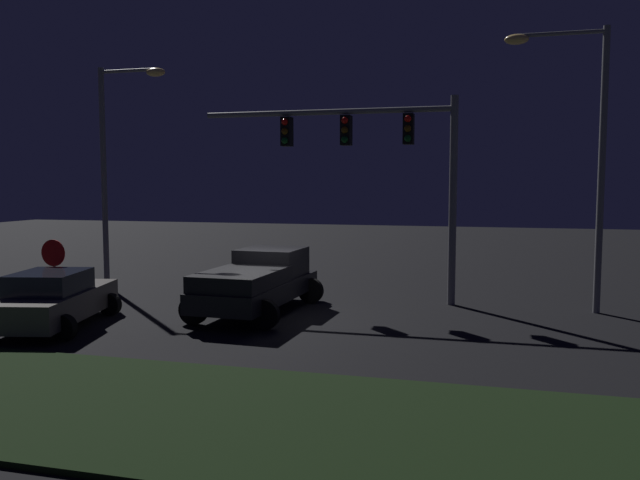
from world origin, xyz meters
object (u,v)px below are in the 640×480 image
(car_sedan, at_px, (54,300))
(street_lamp_right, at_px, (581,134))
(traffic_signal_gantry, at_px, (375,149))
(street_lamp_left, at_px, (116,150))
(stop_sign, at_px, (54,263))
(pickup_truck, at_px, (259,279))

(car_sedan, xyz_separation_m, street_lamp_right, (13.63, 5.73, 4.49))
(traffic_signal_gantry, distance_m, street_lamp_left, 9.40)
(car_sedan, xyz_separation_m, street_lamp_left, (-1.85, 6.05, 4.26))
(traffic_signal_gantry, height_order, street_lamp_left, street_lamp_left)
(street_lamp_right, xyz_separation_m, stop_sign, (-14.40, -4.67, -3.66))
(pickup_truck, distance_m, street_lamp_left, 8.04)
(pickup_truck, relative_size, traffic_signal_gantry, 0.66)
(pickup_truck, bearing_deg, traffic_signal_gantry, -46.42)
(car_sedan, distance_m, traffic_signal_gantry, 10.46)
(street_lamp_right, relative_size, stop_sign, 3.71)
(street_lamp_left, xyz_separation_m, street_lamp_right, (15.47, -0.33, 0.23))
(street_lamp_left, bearing_deg, traffic_signal_gantry, -0.87)
(pickup_truck, bearing_deg, stop_sign, 115.21)
(pickup_truck, relative_size, street_lamp_left, 0.69)
(pickup_truck, distance_m, traffic_signal_gantry, 5.57)
(pickup_truck, distance_m, car_sedan, 5.63)
(street_lamp_right, bearing_deg, stop_sign, -162.04)
(street_lamp_left, height_order, stop_sign, street_lamp_left)
(traffic_signal_gantry, height_order, stop_sign, traffic_signal_gantry)
(street_lamp_left, distance_m, stop_sign, 6.16)
(stop_sign, bearing_deg, pickup_truck, 22.76)
(pickup_truck, xyz_separation_m, street_lamp_left, (-6.41, 2.76, 4.00))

